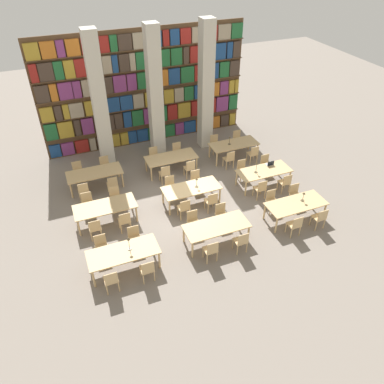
# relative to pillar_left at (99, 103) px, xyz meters

# --- Properties ---
(ground_plane) EXTENTS (40.00, 40.00, 0.00)m
(ground_plane) POSITION_rel_pillar_left_xyz_m (2.46, -4.15, -3.00)
(ground_plane) COLOR gray
(bookshelf_bank) EXTENTS (10.04, 0.35, 5.50)m
(bookshelf_bank) POSITION_rel_pillar_left_xyz_m (2.46, 1.55, -0.30)
(bookshelf_bank) COLOR brown
(bookshelf_bank) RESTS_ON ground_plane
(pillar_left) EXTENTS (0.59, 0.59, 6.00)m
(pillar_left) POSITION_rel_pillar_left_xyz_m (0.00, 0.00, 0.00)
(pillar_left) COLOR beige
(pillar_left) RESTS_ON ground_plane
(pillar_center) EXTENTS (0.59, 0.59, 6.00)m
(pillar_center) POSITION_rel_pillar_left_xyz_m (2.46, 0.00, 0.00)
(pillar_center) COLOR beige
(pillar_center) RESTS_ON ground_plane
(pillar_right) EXTENTS (0.59, 0.59, 6.00)m
(pillar_right) POSITION_rel_pillar_left_xyz_m (4.92, 0.00, 0.00)
(pillar_right) COLOR beige
(pillar_right) RESTS_ON ground_plane
(reading_table_0) EXTENTS (2.29, 0.99, 0.75)m
(reading_table_0) POSITION_rel_pillar_left_xyz_m (-0.82, -6.66, -2.32)
(reading_table_0) COLOR tan
(reading_table_0) RESTS_ON ground_plane
(chair_0) EXTENTS (0.42, 0.40, 0.90)m
(chair_0) POSITION_rel_pillar_left_xyz_m (-1.40, -7.43, -2.51)
(chair_0) COLOR tan
(chair_0) RESTS_ON ground_plane
(chair_1) EXTENTS (0.42, 0.40, 0.90)m
(chair_1) POSITION_rel_pillar_left_xyz_m (-1.40, -5.88, -2.51)
(chair_1) COLOR tan
(chair_1) RESTS_ON ground_plane
(chair_2) EXTENTS (0.42, 0.40, 0.90)m
(chair_2) POSITION_rel_pillar_left_xyz_m (-0.26, -7.43, -2.51)
(chair_2) COLOR tan
(chair_2) RESTS_ON ground_plane
(chair_3) EXTENTS (0.42, 0.40, 0.90)m
(chair_3) POSITION_rel_pillar_left_xyz_m (-0.26, -5.88, -2.51)
(chair_3) COLOR tan
(chair_3) RESTS_ON ground_plane
(desk_lamp_0) EXTENTS (0.14, 0.14, 0.49)m
(desk_lamp_0) POSITION_rel_pillar_left_xyz_m (-0.59, -6.62, -1.92)
(desk_lamp_0) COLOR brown
(desk_lamp_0) RESTS_ON reading_table_0
(reading_table_1) EXTENTS (2.29, 0.99, 0.75)m
(reading_table_1) POSITION_rel_pillar_left_xyz_m (2.48, -6.63, -2.32)
(reading_table_1) COLOR tan
(reading_table_1) RESTS_ON ground_plane
(chair_4) EXTENTS (0.42, 0.40, 0.90)m
(chair_4) POSITION_rel_pillar_left_xyz_m (1.93, -7.41, -2.51)
(chair_4) COLOR tan
(chair_4) RESTS_ON ground_plane
(chair_5) EXTENTS (0.42, 0.40, 0.90)m
(chair_5) POSITION_rel_pillar_left_xyz_m (1.93, -5.85, -2.51)
(chair_5) COLOR tan
(chair_5) RESTS_ON ground_plane
(chair_6) EXTENTS (0.42, 0.40, 0.90)m
(chair_6) POSITION_rel_pillar_left_xyz_m (3.05, -7.41, -2.51)
(chair_6) COLOR tan
(chair_6) RESTS_ON ground_plane
(chair_7) EXTENTS (0.42, 0.40, 0.90)m
(chair_7) POSITION_rel_pillar_left_xyz_m (3.05, -5.85, -2.51)
(chair_7) COLOR tan
(chair_7) RESTS_ON ground_plane
(reading_table_2) EXTENTS (2.29, 0.99, 0.75)m
(reading_table_2) POSITION_rel_pillar_left_xyz_m (5.77, -6.60, -2.32)
(reading_table_2) COLOR tan
(reading_table_2) RESTS_ON ground_plane
(chair_8) EXTENTS (0.42, 0.40, 0.90)m
(chair_8) POSITION_rel_pillar_left_xyz_m (5.23, -7.38, -2.51)
(chair_8) COLOR tan
(chair_8) RESTS_ON ground_plane
(chair_9) EXTENTS (0.42, 0.40, 0.90)m
(chair_9) POSITION_rel_pillar_left_xyz_m (5.23, -5.82, -2.51)
(chair_9) COLOR tan
(chair_9) RESTS_ON ground_plane
(chair_10) EXTENTS (0.42, 0.40, 0.90)m
(chair_10) POSITION_rel_pillar_left_xyz_m (6.30, -7.38, -2.51)
(chair_10) COLOR tan
(chair_10) RESTS_ON ground_plane
(chair_11) EXTENTS (0.42, 0.40, 0.90)m
(chair_11) POSITION_rel_pillar_left_xyz_m (6.30, -5.82, -2.51)
(chair_11) COLOR tan
(chair_11) RESTS_ON ground_plane
(desk_lamp_1) EXTENTS (0.14, 0.14, 0.39)m
(desk_lamp_1) POSITION_rel_pillar_left_xyz_m (6.08, -6.55, -1.99)
(desk_lamp_1) COLOR brown
(desk_lamp_1) RESTS_ON reading_table_2
(reading_table_3) EXTENTS (2.29, 0.99, 0.75)m
(reading_table_3) POSITION_rel_pillar_left_xyz_m (-0.90, -4.11, -2.32)
(reading_table_3) COLOR tan
(reading_table_3) RESTS_ON ground_plane
(chair_12) EXTENTS (0.42, 0.40, 0.90)m
(chair_12) POSITION_rel_pillar_left_xyz_m (-1.43, -4.88, -2.51)
(chair_12) COLOR tan
(chair_12) RESTS_ON ground_plane
(chair_13) EXTENTS (0.42, 0.40, 0.90)m
(chair_13) POSITION_rel_pillar_left_xyz_m (-1.43, -3.33, -2.51)
(chair_13) COLOR tan
(chair_13) RESTS_ON ground_plane
(chair_14) EXTENTS (0.42, 0.40, 0.90)m
(chair_14) POSITION_rel_pillar_left_xyz_m (-0.37, -4.88, -2.51)
(chair_14) COLOR tan
(chair_14) RESTS_ON ground_plane
(chair_15) EXTENTS (0.42, 0.40, 0.90)m
(chair_15) POSITION_rel_pillar_left_xyz_m (-0.37, -3.33, -2.51)
(chair_15) COLOR tan
(chair_15) RESTS_ON ground_plane
(reading_table_4) EXTENTS (2.29, 0.99, 0.75)m
(reading_table_4) POSITION_rel_pillar_left_xyz_m (2.50, -4.22, -2.32)
(reading_table_4) COLOR tan
(reading_table_4) RESTS_ON ground_plane
(chair_16) EXTENTS (0.42, 0.40, 0.90)m
(chair_16) POSITION_rel_pillar_left_xyz_m (1.90, -4.99, -2.51)
(chair_16) COLOR tan
(chair_16) RESTS_ON ground_plane
(chair_17) EXTENTS (0.42, 0.40, 0.90)m
(chair_17) POSITION_rel_pillar_left_xyz_m (1.90, -3.44, -2.51)
(chair_17) COLOR tan
(chair_17) RESTS_ON ground_plane
(chair_18) EXTENTS (0.42, 0.40, 0.90)m
(chair_18) POSITION_rel_pillar_left_xyz_m (3.03, -4.99, -2.51)
(chair_18) COLOR tan
(chair_18) RESTS_ON ground_plane
(chair_19) EXTENTS (0.42, 0.40, 0.90)m
(chair_19) POSITION_rel_pillar_left_xyz_m (3.03, -3.44, -2.51)
(chair_19) COLOR tan
(chair_19) RESTS_ON ground_plane
(desk_lamp_2) EXTENTS (0.14, 0.14, 0.42)m
(desk_lamp_2) POSITION_rel_pillar_left_xyz_m (2.72, -4.24, -1.97)
(desk_lamp_2) COLOR brown
(desk_lamp_2) RESTS_ON reading_table_4
(reading_table_5) EXTENTS (2.29, 0.99, 0.75)m
(reading_table_5) POSITION_rel_pillar_left_xyz_m (5.81, -4.20, -2.32)
(reading_table_5) COLOR tan
(reading_table_5) RESTS_ON ground_plane
(chair_20) EXTENTS (0.42, 0.40, 0.90)m
(chair_20) POSITION_rel_pillar_left_xyz_m (5.22, -4.98, -2.51)
(chair_20) COLOR tan
(chair_20) RESTS_ON ground_plane
(chair_21) EXTENTS (0.42, 0.40, 0.90)m
(chair_21) POSITION_rel_pillar_left_xyz_m (5.22, -3.42, -2.51)
(chair_21) COLOR tan
(chair_21) RESTS_ON ground_plane
(chair_22) EXTENTS (0.42, 0.40, 0.90)m
(chair_22) POSITION_rel_pillar_left_xyz_m (6.39, -4.98, -2.51)
(chair_22) COLOR tan
(chair_22) RESTS_ON ground_plane
(chair_23) EXTENTS (0.42, 0.40, 0.90)m
(chair_23) POSITION_rel_pillar_left_xyz_m (6.39, -3.42, -2.51)
(chair_23) COLOR tan
(chair_23) RESTS_ON ground_plane
(desk_lamp_3) EXTENTS (0.14, 0.14, 0.47)m
(desk_lamp_3) POSITION_rel_pillar_left_xyz_m (5.41, -4.20, -1.94)
(desk_lamp_3) COLOR brown
(desk_lamp_3) RESTS_ON reading_table_5
(laptop) EXTENTS (0.32, 0.22, 0.21)m
(laptop) POSITION_rel_pillar_left_xyz_m (6.27, -3.90, -2.22)
(laptop) COLOR silver
(laptop) RESTS_ON reading_table_5
(reading_table_6) EXTENTS (2.29, 0.99, 0.75)m
(reading_table_6) POSITION_rel_pillar_left_xyz_m (-0.86, -1.68, -2.32)
(reading_table_6) COLOR tan
(reading_table_6) RESTS_ON ground_plane
(chair_24) EXTENTS (0.42, 0.40, 0.90)m
(chair_24) POSITION_rel_pillar_left_xyz_m (-1.46, -2.46, -2.51)
(chair_24) COLOR tan
(chair_24) RESTS_ON ground_plane
(chair_25) EXTENTS (0.42, 0.40, 0.90)m
(chair_25) POSITION_rel_pillar_left_xyz_m (-1.46, -0.90, -2.51)
(chair_25) COLOR tan
(chair_25) RESTS_ON ground_plane
(chair_26) EXTENTS (0.42, 0.40, 0.90)m
(chair_26) POSITION_rel_pillar_left_xyz_m (-0.29, -2.46, -2.51)
(chair_26) COLOR tan
(chair_26) RESTS_ON ground_plane
(chair_27) EXTENTS (0.42, 0.40, 0.90)m
(chair_27) POSITION_rel_pillar_left_xyz_m (-0.29, -0.90, -2.51)
(chair_27) COLOR tan
(chair_27) RESTS_ON ground_plane
(reading_table_7) EXTENTS (2.29, 0.99, 0.75)m
(reading_table_7) POSITION_rel_pillar_left_xyz_m (2.54, -1.70, -2.32)
(reading_table_7) COLOR tan
(reading_table_7) RESTS_ON ground_plane
(chair_28) EXTENTS (0.42, 0.40, 0.90)m
(chair_28) POSITION_rel_pillar_left_xyz_m (1.97, -2.48, -2.51)
(chair_28) COLOR tan
(chair_28) RESTS_ON ground_plane
(chair_29) EXTENTS (0.42, 0.40, 0.90)m
(chair_29) POSITION_rel_pillar_left_xyz_m (1.97, -0.93, -2.51)
(chair_29) COLOR tan
(chair_29) RESTS_ON ground_plane
(chair_30) EXTENTS (0.42, 0.40, 0.90)m
(chair_30) POSITION_rel_pillar_left_xyz_m (3.12, -2.48, -2.51)
(chair_30) COLOR tan
(chair_30) RESTS_ON ground_plane
(chair_31) EXTENTS (0.42, 0.40, 0.90)m
(chair_31) POSITION_rel_pillar_left_xyz_m (3.12, -0.93, -2.51)
(chair_31) COLOR tan
(chair_31) RESTS_ON ground_plane
(reading_table_8) EXTENTS (2.29, 0.99, 0.75)m
(reading_table_8) POSITION_rel_pillar_left_xyz_m (5.68, -1.66, -2.32)
(reading_table_8) COLOR tan
(reading_table_8) RESTS_ON ground_plane
(chair_32) EXTENTS (0.42, 0.40, 0.90)m
(chair_32) POSITION_rel_pillar_left_xyz_m (5.07, -2.44, -2.51)
(chair_32) COLOR tan
(chair_32) RESTS_ON ground_plane
(chair_33) EXTENTS (0.42, 0.40, 0.90)m
(chair_33) POSITION_rel_pillar_left_xyz_m (5.07, -0.88, -2.51)
(chair_33) COLOR tan
(chair_33) RESTS_ON ground_plane
(chair_34) EXTENTS (0.42, 0.40, 0.90)m
(chair_34) POSITION_rel_pillar_left_xyz_m (6.31, -2.44, -2.51)
(chair_34) COLOR tan
(chair_34) RESTS_ON ground_plane
(chair_35) EXTENTS (0.42, 0.40, 0.90)m
(chair_35) POSITION_rel_pillar_left_xyz_m (6.31, -0.88, -2.51)
(chair_35) COLOR tan
(chair_35) RESTS_ON ground_plane
(desk_lamp_4) EXTENTS (0.14, 0.14, 0.41)m
(desk_lamp_4) POSITION_rel_pillar_left_xyz_m (5.45, -1.64, -1.98)
(desk_lamp_4) COLOR brown
(desk_lamp_4) RESTS_ON reading_table_8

